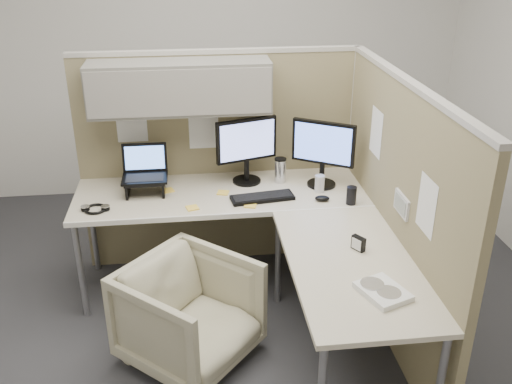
{
  "coord_description": "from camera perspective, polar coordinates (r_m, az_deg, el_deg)",
  "views": [
    {
      "loc": [
        -0.3,
        -3.01,
        2.38
      ],
      "look_at": [
        0.1,
        0.25,
        0.85
      ],
      "focal_mm": 40.0,
      "sensor_mm": 36.0,
      "label": 1
    }
  ],
  "objects": [
    {
      "name": "sticky_note_d",
      "position": [
        3.89,
        -3.32,
        -0.07
      ],
      "size": [
        0.09,
        0.09,
        0.01
      ],
      "primitive_type": "cube",
      "rotation": [
        0.0,
        0.0,
        -0.26
      ],
      "color": "yellow",
      "rests_on": "desk"
    },
    {
      "name": "laptop_station",
      "position": [
        3.93,
        -11.03,
        1.62
      ],
      "size": [
        0.3,
        0.26,
        0.32
      ],
      "color": "black",
      "rests_on": "desk"
    },
    {
      "name": "paper_stack",
      "position": [
        2.92,
        12.56,
        -9.68
      ],
      "size": [
        0.27,
        0.3,
        0.03
      ],
      "rotation": [
        0.0,
        0.0,
        0.37
      ],
      "color": "white",
      "rests_on": "desk"
    },
    {
      "name": "soda_can_green",
      "position": [
        3.77,
        9.51,
        -0.34
      ],
      "size": [
        0.07,
        0.07,
        0.12
      ],
      "primitive_type": "cylinder",
      "color": "black",
      "rests_on": "desk"
    },
    {
      "name": "monitor_right",
      "position": [
        3.93,
        6.72,
        4.34
      ],
      "size": [
        0.39,
        0.26,
        0.47
      ],
      "rotation": [
        0.0,
        0.0,
        -0.55
      ],
      "color": "black",
      "rests_on": "desk"
    },
    {
      "name": "ground",
      "position": [
        3.85,
        -1.06,
        -13.23
      ],
      "size": [
        4.5,
        4.5,
        0.0
      ],
      "primitive_type": "plane",
      "color": "#2D2D31",
      "rests_on": "ground"
    },
    {
      "name": "mouse",
      "position": [
        3.8,
        6.64,
        -0.64
      ],
      "size": [
        0.11,
        0.08,
        0.03
      ],
      "primitive_type": "ellipsoid",
      "rotation": [
        0.0,
        0.0,
        -0.16
      ],
      "color": "black",
      "rests_on": "desk"
    },
    {
      "name": "sticky_note_a",
      "position": [
        3.7,
        -6.39,
        -1.58
      ],
      "size": [
        0.09,
        0.09,
        0.01
      ],
      "primitive_type": "cube",
      "rotation": [
        0.0,
        0.0,
        0.26
      ],
      "color": "yellow",
      "rests_on": "desk"
    },
    {
      "name": "sticky_note_b",
      "position": [
        3.71,
        -0.56,
        -1.34
      ],
      "size": [
        0.09,
        0.09,
        0.01
      ],
      "primitive_type": "cube",
      "rotation": [
        0.0,
        0.0,
        -0.25
      ],
      "color": "yellow",
      "rests_on": "desk"
    },
    {
      "name": "travel_mug",
      "position": [
        4.03,
        2.44,
        2.2
      ],
      "size": [
        0.08,
        0.08,
        0.18
      ],
      "color": "silver",
      "rests_on": "desk"
    },
    {
      "name": "partition_back",
      "position": [
        4.05,
        -5.47,
        6.4
      ],
      "size": [
        2.0,
        0.36,
        1.63
      ],
      "color": "#8C805C",
      "rests_on": "ground"
    },
    {
      "name": "desk_clock",
      "position": [
        3.25,
        10.19,
        -5.08
      ],
      "size": [
        0.07,
        0.09,
        0.08
      ],
      "rotation": [
        0.0,
        0.0,
        -0.99
      ],
      "color": "black",
      "rests_on": "desk"
    },
    {
      "name": "sticky_note_c",
      "position": [
        3.97,
        -8.81,
        0.16
      ],
      "size": [
        0.1,
        0.1,
        0.01
      ],
      "primitive_type": "cube",
      "rotation": [
        0.0,
        0.0,
        0.35
      ],
      "color": "yellow",
      "rests_on": "desk"
    },
    {
      "name": "partition_right",
      "position": [
        3.54,
        13.61,
        -1.96
      ],
      "size": [
        0.07,
        2.03,
        1.63
      ],
      "color": "#8C805C",
      "rests_on": "ground"
    },
    {
      "name": "office_chair",
      "position": [
        3.43,
        -6.68,
        -11.6
      ],
      "size": [
        0.92,
        0.92,
        0.69
      ],
      "primitive_type": "imported",
      "rotation": [
        0.0,
        0.0,
        0.84
      ],
      "color": "#BDB696",
      "rests_on": "ground"
    },
    {
      "name": "keyboard",
      "position": [
        3.8,
        0.64,
        -0.56
      ],
      "size": [
        0.44,
        0.19,
        0.02
      ],
      "primitive_type": "cube",
      "rotation": [
        0.0,
        0.0,
        0.13
      ],
      "color": "black",
      "rests_on": "desk"
    },
    {
      "name": "soda_can_silver",
      "position": [
        3.91,
        6.38,
        0.84
      ],
      "size": [
        0.07,
        0.07,
        0.12
      ],
      "primitive_type": "cylinder",
      "color": "silver",
      "rests_on": "desk"
    },
    {
      "name": "monitor_left",
      "position": [
        3.96,
        -0.95,
        4.67
      ],
      "size": [
        0.43,
        0.2,
        0.47
      ],
      "rotation": [
        0.0,
        0.0,
        0.3
      ],
      "color": "black",
      "rests_on": "desk"
    },
    {
      "name": "headphones",
      "position": [
        3.79,
        -15.76,
        -1.62
      ],
      "size": [
        0.18,
        0.16,
        0.03
      ],
      "rotation": [
        0.0,
        0.0,
        -0.08
      ],
      "color": "black",
      "rests_on": "desk"
    },
    {
      "name": "desk",
      "position": [
        3.59,
        0.63,
        -3.17
      ],
      "size": [
        2.0,
        1.98,
        0.73
      ],
      "color": "beige",
      "rests_on": "ground"
    }
  ]
}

